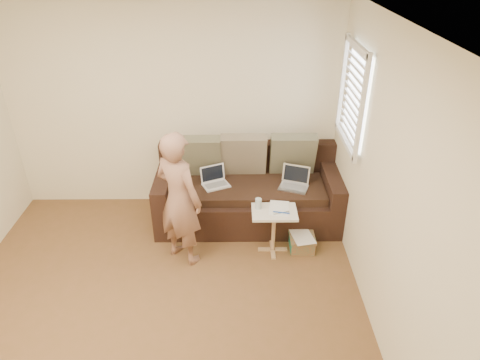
{
  "coord_description": "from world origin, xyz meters",
  "views": [
    {
      "loc": [
        0.76,
        -2.73,
        3.15
      ],
      "look_at": [
        0.8,
        1.4,
        0.78
      ],
      "focal_mm": 32.42,
      "sensor_mm": 36.0,
      "label": 1
    }
  ],
  "objects_px": {
    "laptop_white": "(216,186)",
    "laptop_silver": "(293,188)",
    "sofa": "(248,190)",
    "striped_box": "(302,242)",
    "person": "(179,199)",
    "side_table": "(273,231)",
    "drinking_glass": "(258,204)"
  },
  "relations": [
    {
      "from": "person",
      "to": "drinking_glass",
      "type": "bearing_deg",
      "value": -134.16
    },
    {
      "from": "drinking_glass",
      "to": "side_table",
      "type": "bearing_deg",
      "value": -17.81
    },
    {
      "from": "laptop_silver",
      "to": "side_table",
      "type": "xyz_separation_m",
      "value": [
        -0.26,
        -0.51,
        -0.25
      ]
    },
    {
      "from": "side_table",
      "to": "striped_box",
      "type": "bearing_deg",
      "value": 3.77
    },
    {
      "from": "person",
      "to": "laptop_silver",
      "type": "bearing_deg",
      "value": -119.2
    },
    {
      "from": "striped_box",
      "to": "sofa",
      "type": "bearing_deg",
      "value": 134.85
    },
    {
      "from": "laptop_silver",
      "to": "person",
      "type": "distance_m",
      "value": 1.42
    },
    {
      "from": "person",
      "to": "drinking_glass",
      "type": "height_order",
      "value": "person"
    },
    {
      "from": "sofa",
      "to": "striped_box",
      "type": "relative_size",
      "value": 7.68
    },
    {
      "from": "laptop_white",
      "to": "striped_box",
      "type": "height_order",
      "value": "laptop_white"
    },
    {
      "from": "laptop_white",
      "to": "striped_box",
      "type": "relative_size",
      "value": 1.06
    },
    {
      "from": "laptop_white",
      "to": "striped_box",
      "type": "xyz_separation_m",
      "value": [
        0.98,
        -0.54,
        -0.43
      ]
    },
    {
      "from": "laptop_white",
      "to": "person",
      "type": "height_order",
      "value": "person"
    },
    {
      "from": "sofa",
      "to": "side_table",
      "type": "relative_size",
      "value": 4.11
    },
    {
      "from": "laptop_white",
      "to": "person",
      "type": "relative_size",
      "value": 0.2
    },
    {
      "from": "laptop_silver",
      "to": "drinking_glass",
      "type": "height_order",
      "value": "drinking_glass"
    },
    {
      "from": "laptop_white",
      "to": "striped_box",
      "type": "bearing_deg",
      "value": -53.55
    },
    {
      "from": "laptop_white",
      "to": "striped_box",
      "type": "distance_m",
      "value": 1.2
    },
    {
      "from": "side_table",
      "to": "person",
      "type": "bearing_deg",
      "value": -174.3
    },
    {
      "from": "laptop_silver",
      "to": "striped_box",
      "type": "bearing_deg",
      "value": -61.99
    },
    {
      "from": "sofa",
      "to": "striped_box",
      "type": "xyz_separation_m",
      "value": [
        0.6,
        -0.6,
        -0.33
      ]
    },
    {
      "from": "sofa",
      "to": "side_table",
      "type": "height_order",
      "value": "sofa"
    },
    {
      "from": "laptop_silver",
      "to": "side_table",
      "type": "distance_m",
      "value": 0.62
    },
    {
      "from": "sofa",
      "to": "laptop_white",
      "type": "height_order",
      "value": "sofa"
    },
    {
      "from": "side_table",
      "to": "striped_box",
      "type": "xyz_separation_m",
      "value": [
        0.33,
        0.02,
        -0.18
      ]
    },
    {
      "from": "laptop_silver",
      "to": "drinking_glass",
      "type": "distance_m",
      "value": 0.63
    },
    {
      "from": "laptop_silver",
      "to": "laptop_white",
      "type": "xyz_separation_m",
      "value": [
        -0.92,
        0.06,
        0.0
      ]
    },
    {
      "from": "laptop_white",
      "to": "laptop_silver",
      "type": "bearing_deg",
      "value": -28.22
    },
    {
      "from": "sofa",
      "to": "striped_box",
      "type": "height_order",
      "value": "sofa"
    },
    {
      "from": "laptop_white",
      "to": "person",
      "type": "xyz_separation_m",
      "value": [
        -0.35,
        -0.66,
        0.24
      ]
    },
    {
      "from": "drinking_glass",
      "to": "laptop_white",
      "type": "bearing_deg",
      "value": 133.37
    },
    {
      "from": "laptop_silver",
      "to": "person",
      "type": "bearing_deg",
      "value": -134.12
    }
  ]
}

